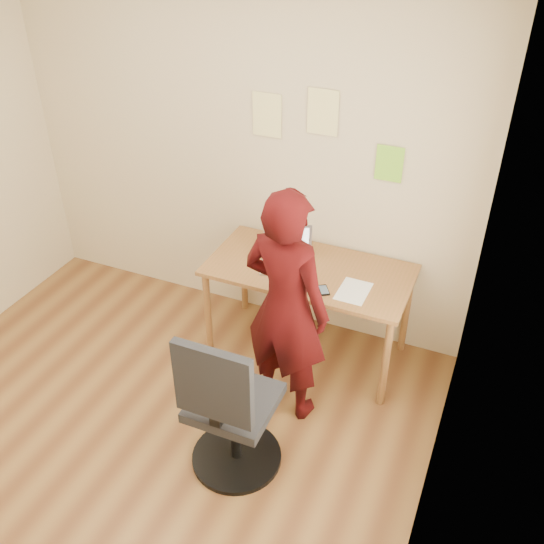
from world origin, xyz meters
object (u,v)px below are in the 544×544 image
at_px(phone, 324,290).
at_px(office_chair, 229,415).
at_px(desk, 309,279).
at_px(person, 286,307).
at_px(laptop, 286,257).

height_order(phone, office_chair, office_chair).
bearing_deg(desk, person, -84.85).
relative_size(desk, office_chair, 1.33).
height_order(desk, phone, phone).
height_order(office_chair, person, person).
distance_m(phone, office_chair, 1.03).
bearing_deg(laptop, person, -85.58).
distance_m(desk, laptop, 0.22).
height_order(laptop, office_chair, office_chair).
bearing_deg(person, laptop, -56.87).
bearing_deg(desk, office_chair, -91.84).
bearing_deg(laptop, office_chair, -101.14).
bearing_deg(office_chair, desk, 87.73).
xyz_separation_m(laptop, office_chair, (0.13, -1.17, -0.34)).
bearing_deg(desk, phone, -49.78).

